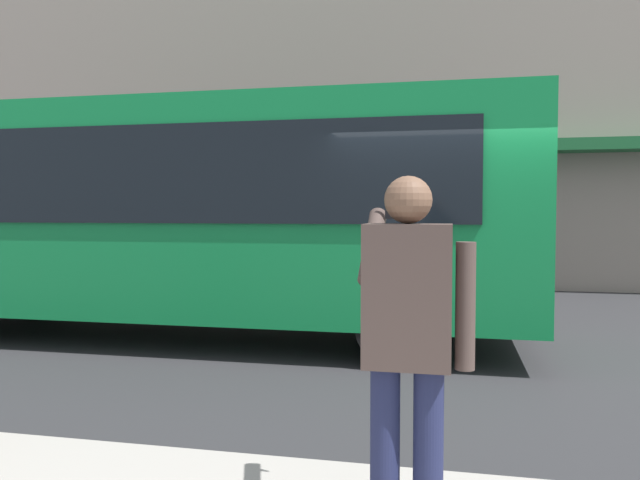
{
  "coord_description": "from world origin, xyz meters",
  "views": [
    {
      "loc": [
        0.03,
        7.13,
        1.69
      ],
      "look_at": [
        1.71,
        -0.78,
        1.3
      ],
      "focal_mm": 34.32,
      "sensor_mm": 36.0,
      "label": 1
    }
  ],
  "objects": [
    {
      "name": "pedestrian_photographer",
      "position": [
        0.22,
        4.3,
        1.14
      ],
      "size": [
        0.53,
        0.52,
        1.7
      ],
      "color": "#1E2347",
      "rests_on": "sidewalk_curb"
    },
    {
      "name": "ground_plane",
      "position": [
        0.0,
        0.0,
        0.0
      ],
      "size": [
        60.0,
        60.0,
        0.0
      ],
      "primitive_type": "plane",
      "color": "#2B2B2D"
    },
    {
      "name": "red_bus",
      "position": [
        3.54,
        -0.43,
        1.68
      ],
      "size": [
        9.05,
        2.54,
        3.08
      ],
      "color": "#0F7238",
      "rests_on": "ground_plane"
    },
    {
      "name": "building_facade_far",
      "position": [
        -0.02,
        -6.8,
        5.99
      ],
      "size": [
        28.0,
        1.55,
        12.0
      ],
      "color": "gray",
      "rests_on": "ground_plane"
    }
  ]
}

